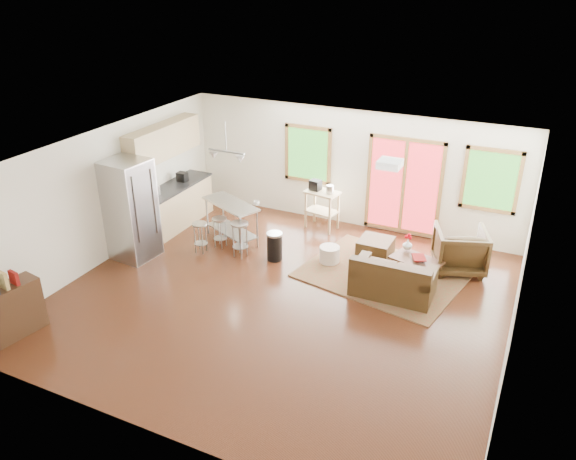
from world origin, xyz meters
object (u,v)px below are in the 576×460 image
at_px(armchair, 460,248).
at_px(island, 231,215).
at_px(loveseat, 393,281).
at_px(ottoman, 375,249).
at_px(coffee_table, 416,262).
at_px(rug, 382,274).
at_px(kitchen_cart, 321,197).
at_px(refrigerator, 131,210).

xyz_separation_m(armchair, island, (-4.56, -0.74, 0.12)).
relative_size(loveseat, ottoman, 2.25).
relative_size(armchair, ottoman, 1.49).
bearing_deg(loveseat, armchair, 57.65).
relative_size(coffee_table, island, 0.72).
bearing_deg(coffee_table, armchair, 42.10).
height_order(rug, loveseat, loveseat).
distance_m(armchair, kitchen_cart, 3.17).
bearing_deg(refrigerator, loveseat, 12.91).
xyz_separation_m(ottoman, refrigerator, (-4.40, -1.91, 0.79)).
height_order(armchair, kitchen_cart, kitchen_cart).
xyz_separation_m(rug, ottoman, (-0.32, 0.58, 0.20)).
height_order(loveseat, ottoman, loveseat).
bearing_deg(loveseat, coffee_table, 74.63).
bearing_deg(refrigerator, armchair, 24.85).
height_order(coffee_table, kitchen_cart, kitchen_cart).
relative_size(rug, coffee_table, 2.72).
bearing_deg(rug, loveseat, -60.13).
distance_m(armchair, ottoman, 1.61).
xyz_separation_m(armchair, ottoman, (-1.57, -0.25, -0.26)).
height_order(loveseat, refrigerator, refrigerator).
height_order(ottoman, refrigerator, refrigerator).
height_order(rug, kitchen_cart, kitchen_cart).
distance_m(rug, refrigerator, 5.01).
bearing_deg(island, refrigerator, -134.72).
height_order(rug, refrigerator, refrigerator).
bearing_deg(island, kitchen_cart, 43.11).
bearing_deg(refrigerator, coffee_table, 21.31).
bearing_deg(armchair, loveseat, 38.96).
bearing_deg(armchair, island, -10.31).
bearing_deg(ottoman, armchair, 9.00).
relative_size(loveseat, island, 0.98).
height_order(armchair, ottoman, armchair).
bearing_deg(island, coffee_table, 2.00).
height_order(coffee_table, ottoman, ottoman).
bearing_deg(island, armchair, 9.23).
relative_size(refrigerator, island, 1.38).
distance_m(rug, coffee_table, 0.69).
xyz_separation_m(coffee_table, kitchen_cart, (-2.42, 1.24, 0.43)).
height_order(loveseat, kitchen_cart, kitchen_cart).
height_order(ottoman, kitchen_cart, kitchen_cart).
relative_size(rug, loveseat, 1.98).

